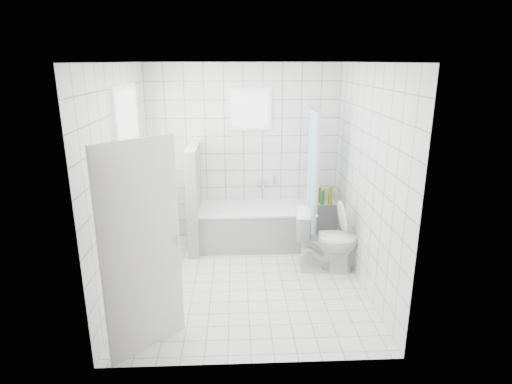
{
  "coord_description": "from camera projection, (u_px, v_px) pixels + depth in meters",
  "views": [
    {
      "loc": [
        -0.11,
        -4.73,
        2.61
      ],
      "look_at": [
        0.13,
        0.35,
        1.05
      ],
      "focal_mm": 30.0,
      "sensor_mm": 36.0,
      "label": 1
    }
  ],
  "objects": [
    {
      "name": "wall_back",
      "position": [
        244.0,
        153.0,
        6.34
      ],
      "size": [
        2.8,
        0.02,
        2.6
      ],
      "primitive_type": "cube",
      "color": "white",
      "rests_on": "ground"
    },
    {
      "name": "sill_bottles",
      "position": [
        138.0,
        201.0,
        5.11
      ],
      "size": [
        0.16,
        0.75,
        0.28
      ],
      "color": "white",
      "rests_on": "window_sill"
    },
    {
      "name": "ceiling",
      "position": [
        246.0,
        62.0,
        4.53
      ],
      "size": [
        3.0,
        3.0,
        0.0
      ],
      "primitive_type": "plane",
      "rotation": [
        3.14,
        0.0,
        0.0
      ],
      "color": "white",
      "rests_on": "ground"
    },
    {
      "name": "wall_left",
      "position": [
        123.0,
        182.0,
        4.85
      ],
      "size": [
        0.02,
        3.0,
        2.6
      ],
      "primitive_type": "cube",
      "color": "white",
      "rests_on": "ground"
    },
    {
      "name": "tiled_ledge",
      "position": [
        323.0,
        219.0,
        6.58
      ],
      "size": [
        0.4,
        0.24,
        0.55
      ],
      "primitive_type": "cube",
      "color": "white",
      "rests_on": "ground"
    },
    {
      "name": "ledge_bottles",
      "position": [
        324.0,
        196.0,
        6.43
      ],
      "size": [
        0.22,
        0.18,
        0.27
      ],
      "color": "#199728",
      "rests_on": "tiled_ledge"
    },
    {
      "name": "window_back",
      "position": [
        250.0,
        109.0,
        6.11
      ],
      "size": [
        0.5,
        0.01,
        0.5
      ],
      "primitive_type": "cube",
      "color": "white",
      "rests_on": "wall_back"
    },
    {
      "name": "window_left",
      "position": [
        131.0,
        151.0,
        5.05
      ],
      "size": [
        0.01,
        0.9,
        1.4
      ],
      "primitive_type": "cube",
      "color": "white",
      "rests_on": "wall_left"
    },
    {
      "name": "partition_wall",
      "position": [
        194.0,
        198.0,
        6.06
      ],
      "size": [
        0.15,
        0.85,
        1.5
      ],
      "primitive_type": "cube",
      "color": "white",
      "rests_on": "ground"
    },
    {
      "name": "bathtub",
      "position": [
        257.0,
        226.0,
        6.29
      ],
      "size": [
        1.65,
        0.77,
        0.58
      ],
      "color": "white",
      "rests_on": "ground"
    },
    {
      "name": "wall_right",
      "position": [
        367.0,
        179.0,
        4.97
      ],
      "size": [
        0.02,
        3.0,
        2.6
      ],
      "primitive_type": "cube",
      "color": "white",
      "rests_on": "ground"
    },
    {
      "name": "ground",
      "position": [
        247.0,
        281.0,
        5.29
      ],
      "size": [
        3.0,
        3.0,
        0.0
      ],
      "primitive_type": "plane",
      "color": "white",
      "rests_on": "ground"
    },
    {
      "name": "door",
      "position": [
        142.0,
        250.0,
        3.81
      ],
      "size": [
        0.6,
        0.59,
        2.0
      ],
      "primitive_type": "cube",
      "rotation": [
        0.0,
        0.0,
        -0.8
      ],
      "color": "silver",
      "rests_on": "ground"
    },
    {
      "name": "wall_front",
      "position": [
        251.0,
        230.0,
        3.48
      ],
      "size": [
        2.8,
        0.02,
        2.6
      ],
      "primitive_type": "cube",
      "color": "white",
      "rests_on": "ground"
    },
    {
      "name": "shower_curtain",
      "position": [
        313.0,
        175.0,
        5.94
      ],
      "size": [
        0.14,
        0.48,
        1.78
      ],
      "primitive_type": null,
      "color": "#4BCADC",
      "rests_on": "curtain_rod"
    },
    {
      "name": "window_sill",
      "position": [
        140.0,
        210.0,
        5.27
      ],
      "size": [
        0.18,
        1.02,
        0.08
      ],
      "primitive_type": "cube",
      "color": "white",
      "rests_on": "wall_left"
    },
    {
      "name": "toilet",
      "position": [
        326.0,
        240.0,
        5.48
      ],
      "size": [
        0.85,
        0.55,
        0.82
      ],
      "primitive_type": "imported",
      "rotation": [
        0.0,
        0.0,
        1.45
      ],
      "color": "white",
      "rests_on": "ground"
    },
    {
      "name": "tub_faucet",
      "position": [
        263.0,
        183.0,
        6.45
      ],
      "size": [
        0.18,
        0.06,
        0.06
      ],
      "primitive_type": "cube",
      "color": "silver",
      "rests_on": "wall_back"
    },
    {
      "name": "curtain_rod",
      "position": [
        314.0,
        108.0,
        5.79
      ],
      "size": [
        0.02,
        0.8,
        0.02
      ],
      "primitive_type": "cylinder",
      "rotation": [
        1.57,
        0.0,
        0.0
      ],
      "color": "silver",
      "rests_on": "wall_back"
    }
  ]
}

